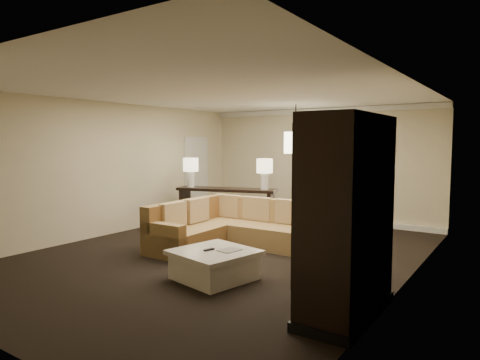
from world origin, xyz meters
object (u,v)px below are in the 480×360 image
Objects in this scene: sectional_sofa at (241,229)px; person at (331,185)px; coffee_table at (214,264)px; console_table at (227,204)px; armoire at (347,221)px; drink_table at (327,271)px.

person is at bearing 84.92° from sectional_sofa.
console_table reaches higher than coffee_table.
console_table is at bearing 132.63° from sectional_sofa.
person is (-2.47, 5.68, -0.19)m from armoire.
person reaches higher than sectional_sofa.
armoire reaches higher than coffee_table.
console_table is (-1.36, 1.42, 0.19)m from sectional_sofa.
armoire reaches higher than person.
console_table is 5.33m from armoire.
drink_table is 5.94m from person.
armoire is (4.09, -3.38, 0.54)m from console_table.
console_table is 4.97m from drink_table.
console_table is 1.35× the size of person.
person is (0.26, 3.72, 0.54)m from sectional_sofa.
person is (-0.47, 5.50, 0.67)m from coffee_table.
sectional_sofa is 5.13× the size of drink_table.
person is at bearing 113.51° from armoire.
armoire is 1.27× the size of person.
sectional_sofa is 3.02m from drink_table.
armoire is (2.00, -0.18, 0.87)m from coffee_table.
armoire reaches higher than sectional_sofa.
drink_table is (2.44, -1.78, 0.06)m from sectional_sofa.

